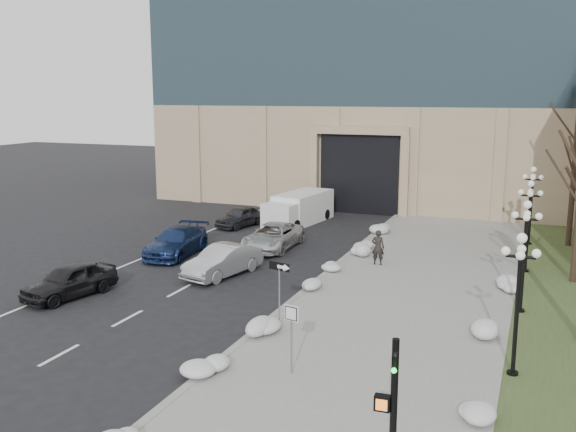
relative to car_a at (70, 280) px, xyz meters
name	(u,v)px	position (x,y,z in m)	size (l,w,h in m)	color
ground	(193,416)	(10.58, -7.44, -0.76)	(160.00, 160.00, 0.00)	black
sidewalk	(411,289)	(14.08, 6.56, -0.70)	(9.00, 40.00, 0.12)	#969691
curb	(320,279)	(9.58, 6.56, -0.69)	(0.30, 40.00, 0.14)	#969691
grass_strip	(564,306)	(20.58, 6.56, -0.71)	(4.00, 40.00, 0.10)	#384723
car_a	(70,280)	(0.00, 0.00, 0.00)	(1.79, 4.44, 1.51)	black
car_b	(223,261)	(4.82, 5.53, 0.01)	(1.62, 4.65, 1.53)	#AAADB2
car_c	(176,242)	(0.47, 8.29, 0.01)	(2.15, 5.30, 1.54)	navy
car_d	(273,236)	(4.93, 11.69, -0.02)	(2.44, 5.29, 1.47)	silver
car_e	(240,217)	(0.37, 16.75, -0.07)	(1.62, 4.04, 1.37)	#2F3035
pedestrian	(378,247)	(11.61, 10.07, 0.30)	(0.68, 0.45, 1.86)	black
box_truck	(299,209)	(3.68, 19.33, 0.26)	(3.15, 6.84, 2.09)	white
one_way_sign	(282,275)	(10.40, -0.27, 1.44)	(0.98, 0.43, 2.66)	slate
keep_sign	(291,325)	(12.25, -4.05, 1.01)	(0.51, 0.16, 2.41)	slate
traffic_signal	(391,426)	(16.67, -9.46, 1.21)	(0.67, 0.90, 3.96)	black
snow_clump_b	(212,367)	(9.83, -4.95, -0.46)	(1.10, 1.60, 0.36)	white
snow_clump_c	(269,326)	(10.09, -0.85, -0.46)	(1.10, 1.60, 0.36)	white
snow_clump_d	(310,287)	(9.83, 4.50, -0.46)	(1.10, 1.60, 0.36)	white
snow_clump_e	(333,268)	(9.79, 7.99, -0.46)	(1.10, 1.60, 0.36)	white
snow_clump_f	(360,247)	(9.90, 12.90, -0.46)	(1.10, 1.60, 0.36)	white
snow_clump_g	(380,231)	(9.95, 17.42, -0.46)	(1.10, 1.60, 0.36)	white
snow_clump_h	(490,418)	(18.46, -5.04, -0.46)	(1.10, 1.60, 0.36)	white
snow_clump_i	(493,330)	(18.02, 1.83, -0.46)	(1.10, 1.60, 0.36)	white
snow_clump_j	(507,286)	(18.22, 7.95, -0.46)	(1.10, 1.60, 0.36)	white
snow_clump_k	(362,252)	(10.33, 11.72, -0.46)	(1.10, 1.60, 0.36)	white
lamppost_a	(519,286)	(18.88, -1.44, 2.32)	(1.18, 1.18, 4.76)	black
lamppost_b	(525,242)	(18.88, 5.06, 2.32)	(1.18, 1.18, 4.76)	black
lamppost_c	(529,214)	(18.88, 11.56, 2.32)	(1.18, 1.18, 4.76)	black
lamppost_d	(532,195)	(18.88, 18.06, 2.32)	(1.18, 1.18, 4.76)	black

